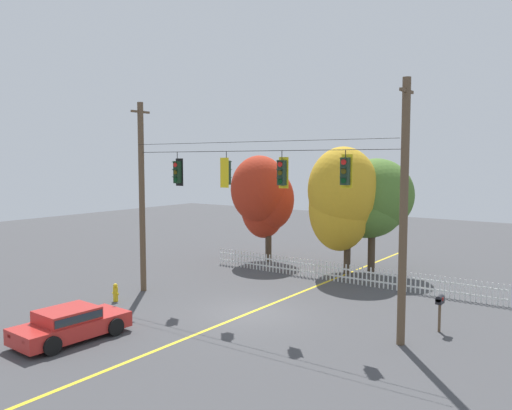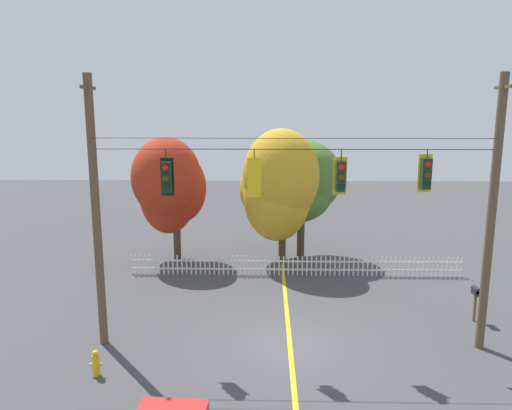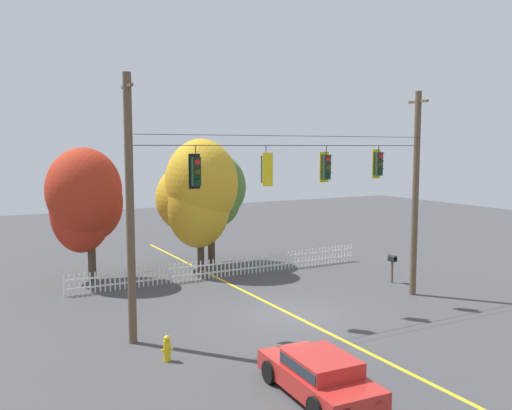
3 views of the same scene
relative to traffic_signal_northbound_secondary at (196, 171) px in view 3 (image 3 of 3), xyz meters
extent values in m
plane|color=#424244|center=(4.04, -0.01, -5.77)|extent=(80.00, 80.00, 0.00)
cube|color=gold|center=(4.04, -0.01, -5.77)|extent=(0.16, 36.00, 0.01)
cylinder|color=brown|center=(-2.36, -0.01, -1.26)|extent=(0.28, 0.28, 9.03)
cylinder|color=brown|center=(10.44, -0.01, -1.26)|extent=(0.28, 0.28, 9.03)
cube|color=brown|center=(-2.36, -0.01, 2.81)|extent=(0.10, 1.10, 0.10)
cube|color=brown|center=(10.44, -0.01, 2.81)|extent=(0.10, 1.10, 0.10)
cylinder|color=black|center=(4.04, -0.01, 0.90)|extent=(12.60, 0.02, 0.02)
cylinder|color=black|center=(4.04, -0.26, 1.26)|extent=(12.60, 0.02, 0.02)
cylinder|color=black|center=(0.00, -0.01, 0.70)|extent=(0.03, 0.03, 0.41)
cube|color=black|center=(0.00, 0.12, 0.00)|extent=(0.43, 0.02, 1.24)
cube|color=black|center=(0.00, -0.01, 0.00)|extent=(0.30, 0.24, 1.00)
cylinder|color=red|center=(0.00, -0.14, 0.33)|extent=(0.20, 0.03, 0.20)
cube|color=black|center=(0.00, -0.19, 0.44)|extent=(0.22, 0.12, 0.06)
cylinder|color=#463B09|center=(0.00, -0.14, 0.00)|extent=(0.20, 0.03, 0.20)
cube|color=black|center=(0.00, -0.19, 0.11)|extent=(0.22, 0.12, 0.06)
cylinder|color=#073513|center=(0.00, -0.14, -0.34)|extent=(0.20, 0.03, 0.20)
cube|color=black|center=(0.00, -0.19, -0.22)|extent=(0.22, 0.12, 0.06)
cylinder|color=black|center=(2.82, -0.01, 0.71)|extent=(0.03, 0.03, 0.39)
cube|color=yellow|center=(2.82, -0.14, 0.01)|extent=(0.43, 0.02, 1.25)
cube|color=#1E3323|center=(2.82, -0.01, 0.01)|extent=(0.30, 0.24, 1.01)
cylinder|color=red|center=(2.82, 0.13, 0.35)|extent=(0.20, 0.03, 0.20)
cube|color=#1E3323|center=(2.82, 0.17, 0.46)|extent=(0.22, 0.12, 0.06)
cylinder|color=#463B09|center=(2.82, 0.13, 0.01)|extent=(0.20, 0.03, 0.20)
cube|color=#1E3323|center=(2.82, 0.17, 0.13)|extent=(0.22, 0.12, 0.06)
cylinder|color=#073513|center=(2.82, 0.13, -0.32)|extent=(0.20, 0.03, 0.20)
cube|color=#1E3323|center=(2.82, 0.17, -0.21)|extent=(0.22, 0.12, 0.06)
cylinder|color=black|center=(5.58, -0.01, 0.72)|extent=(0.03, 0.03, 0.37)
cube|color=yellow|center=(5.58, 0.12, 0.05)|extent=(0.43, 0.02, 1.22)
cube|color=#1E3323|center=(5.58, -0.01, 0.05)|extent=(0.30, 0.24, 0.98)
cylinder|color=red|center=(5.58, -0.14, 0.37)|extent=(0.20, 0.03, 0.20)
cube|color=#1E3323|center=(5.58, -0.19, 0.49)|extent=(0.22, 0.12, 0.06)
cylinder|color=#463B09|center=(5.58, -0.14, 0.05)|extent=(0.20, 0.03, 0.20)
cube|color=#1E3323|center=(5.58, -0.19, 0.16)|extent=(0.22, 0.12, 0.06)
cylinder|color=#073513|center=(5.58, -0.14, -0.28)|extent=(0.20, 0.03, 0.20)
cube|color=#1E3323|center=(5.58, -0.19, -0.16)|extent=(0.22, 0.12, 0.06)
cylinder|color=black|center=(8.27, -0.01, 0.77)|extent=(0.03, 0.03, 0.27)
cube|color=yellow|center=(8.27, 0.12, 0.14)|extent=(0.43, 0.02, 1.22)
cube|color=#1E3323|center=(8.27, -0.01, 0.14)|extent=(0.30, 0.24, 0.98)
cylinder|color=red|center=(8.27, -0.14, 0.46)|extent=(0.20, 0.03, 0.20)
cube|color=#1E3323|center=(8.27, -0.19, 0.58)|extent=(0.22, 0.12, 0.06)
cylinder|color=#463B09|center=(8.27, -0.14, 0.14)|extent=(0.20, 0.03, 0.20)
cube|color=#1E3323|center=(8.27, -0.19, 0.25)|extent=(0.22, 0.12, 0.06)
cylinder|color=#073513|center=(8.27, -0.14, -0.19)|extent=(0.20, 0.03, 0.20)
cube|color=#1E3323|center=(8.27, -0.19, -0.08)|extent=(0.22, 0.12, 0.06)
cube|color=white|center=(-3.40, 7.11, -5.28)|extent=(0.06, 0.04, 0.98)
cube|color=white|center=(-3.17, 7.11, -5.28)|extent=(0.06, 0.04, 0.98)
cube|color=white|center=(-2.95, 7.11, -5.28)|extent=(0.06, 0.04, 0.98)
cube|color=white|center=(-2.72, 7.11, -5.28)|extent=(0.06, 0.04, 0.98)
cube|color=white|center=(-2.50, 7.11, -5.28)|extent=(0.06, 0.04, 0.98)
cube|color=white|center=(-2.27, 7.11, -5.28)|extent=(0.06, 0.04, 0.98)
cube|color=white|center=(-2.05, 7.11, -5.28)|extent=(0.06, 0.04, 0.98)
cube|color=white|center=(-1.82, 7.11, -5.28)|extent=(0.06, 0.04, 0.98)
cube|color=white|center=(-1.60, 7.11, -5.28)|extent=(0.06, 0.04, 0.98)
cube|color=white|center=(-1.37, 7.11, -5.28)|extent=(0.06, 0.04, 0.98)
cube|color=white|center=(-1.14, 7.11, -5.28)|extent=(0.06, 0.04, 0.98)
cube|color=white|center=(-0.92, 7.11, -5.28)|extent=(0.06, 0.04, 0.98)
cube|color=white|center=(-0.69, 7.11, -5.28)|extent=(0.06, 0.04, 0.98)
cube|color=white|center=(-0.47, 7.11, -5.28)|extent=(0.06, 0.04, 0.98)
cube|color=white|center=(-0.24, 7.11, -5.28)|extent=(0.06, 0.04, 0.98)
cube|color=white|center=(-0.02, 7.11, -5.28)|extent=(0.06, 0.04, 0.98)
cube|color=white|center=(0.21, 7.11, -5.28)|extent=(0.06, 0.04, 0.98)
cube|color=white|center=(0.44, 7.11, -5.28)|extent=(0.06, 0.04, 0.98)
cube|color=white|center=(0.66, 7.11, -5.28)|extent=(0.06, 0.04, 0.98)
cube|color=white|center=(0.89, 7.11, -5.28)|extent=(0.06, 0.04, 0.98)
cube|color=white|center=(1.11, 7.11, -5.28)|extent=(0.06, 0.04, 0.98)
cube|color=white|center=(1.34, 7.11, -5.28)|extent=(0.06, 0.04, 0.98)
cube|color=white|center=(1.56, 7.11, -5.28)|extent=(0.06, 0.04, 0.98)
cube|color=white|center=(1.79, 7.11, -5.28)|extent=(0.06, 0.04, 0.98)
cube|color=white|center=(2.02, 7.11, -5.28)|extent=(0.06, 0.04, 0.98)
cube|color=white|center=(2.24, 7.11, -5.28)|extent=(0.06, 0.04, 0.98)
cube|color=white|center=(2.47, 7.11, -5.28)|extent=(0.06, 0.04, 0.98)
cube|color=white|center=(2.69, 7.11, -5.28)|extent=(0.06, 0.04, 0.98)
cube|color=white|center=(2.92, 7.11, -5.28)|extent=(0.06, 0.04, 0.98)
cube|color=white|center=(3.14, 7.11, -5.28)|extent=(0.06, 0.04, 0.98)
cube|color=white|center=(3.37, 7.11, -5.28)|extent=(0.06, 0.04, 0.98)
cube|color=white|center=(3.60, 7.11, -5.28)|extent=(0.06, 0.04, 0.98)
cube|color=white|center=(3.82, 7.11, -5.28)|extent=(0.06, 0.04, 0.98)
cube|color=white|center=(4.05, 7.11, -5.28)|extent=(0.06, 0.04, 0.98)
cube|color=white|center=(4.27, 7.11, -5.28)|extent=(0.06, 0.04, 0.98)
cube|color=white|center=(4.50, 7.11, -5.28)|extent=(0.06, 0.04, 0.98)
cube|color=white|center=(4.72, 7.11, -5.28)|extent=(0.06, 0.04, 0.98)
cube|color=white|center=(4.95, 7.11, -5.28)|extent=(0.06, 0.04, 0.98)
cube|color=white|center=(5.18, 7.11, -5.28)|extent=(0.06, 0.04, 0.98)
cube|color=white|center=(5.40, 7.11, -5.28)|extent=(0.06, 0.04, 0.98)
cube|color=white|center=(5.63, 7.11, -5.28)|extent=(0.06, 0.04, 0.98)
cube|color=white|center=(5.85, 7.11, -5.28)|extent=(0.06, 0.04, 0.98)
cube|color=white|center=(6.08, 7.11, -5.28)|extent=(0.06, 0.04, 0.98)
cube|color=white|center=(6.30, 7.11, -5.28)|extent=(0.06, 0.04, 0.98)
cube|color=white|center=(6.53, 7.11, -5.28)|extent=(0.06, 0.04, 0.98)
cube|color=white|center=(6.75, 7.11, -5.28)|extent=(0.06, 0.04, 0.98)
cube|color=white|center=(6.98, 7.11, -5.28)|extent=(0.06, 0.04, 0.98)
cube|color=white|center=(7.21, 7.11, -5.28)|extent=(0.06, 0.04, 0.98)
cube|color=white|center=(7.43, 7.11, -5.28)|extent=(0.06, 0.04, 0.98)
cube|color=white|center=(7.66, 7.11, -5.28)|extent=(0.06, 0.04, 0.98)
cube|color=white|center=(7.88, 7.11, -5.28)|extent=(0.06, 0.04, 0.98)
cube|color=white|center=(8.11, 7.11, -5.28)|extent=(0.06, 0.04, 0.98)
cube|color=white|center=(8.33, 7.11, -5.28)|extent=(0.06, 0.04, 0.98)
cube|color=white|center=(8.56, 7.11, -5.28)|extent=(0.06, 0.04, 0.98)
cube|color=white|center=(8.79, 7.11, -5.28)|extent=(0.06, 0.04, 0.98)
cube|color=white|center=(9.01, 7.11, -5.28)|extent=(0.06, 0.04, 0.98)
cube|color=white|center=(9.24, 7.11, -5.28)|extent=(0.06, 0.04, 0.98)
cube|color=white|center=(9.46, 7.11, -5.28)|extent=(0.06, 0.04, 0.98)
cube|color=white|center=(9.69, 7.11, -5.28)|extent=(0.06, 0.04, 0.98)
cube|color=white|center=(9.91, 7.11, -5.28)|extent=(0.06, 0.04, 0.98)
cube|color=white|center=(10.14, 7.11, -5.28)|extent=(0.06, 0.04, 0.98)
cube|color=white|center=(10.37, 7.11, -5.28)|extent=(0.06, 0.04, 0.98)
cube|color=white|center=(10.59, 7.11, -5.28)|extent=(0.06, 0.04, 0.98)
cube|color=white|center=(10.82, 7.11, -5.28)|extent=(0.06, 0.04, 0.98)
cube|color=white|center=(11.04, 7.11, -5.28)|extent=(0.06, 0.04, 0.98)
cube|color=white|center=(11.27, 7.11, -5.28)|extent=(0.06, 0.04, 0.98)
cube|color=white|center=(11.49, 7.11, -5.28)|extent=(0.06, 0.04, 0.98)
cube|color=white|center=(11.72, 7.11, -5.28)|extent=(0.06, 0.04, 0.98)
cube|color=white|center=(11.95, 7.11, -5.28)|extent=(0.06, 0.04, 0.98)
cube|color=white|center=(12.17, 7.11, -5.28)|extent=(0.06, 0.04, 0.98)
cube|color=white|center=(12.40, 7.11, -5.28)|extent=(0.06, 0.04, 0.98)
cube|color=white|center=(12.62, 7.11, -5.28)|extent=(0.06, 0.04, 0.98)
cube|color=white|center=(4.61, 7.14, -5.48)|extent=(16.02, 0.03, 0.08)
cube|color=white|center=(4.61, 7.14, -5.06)|extent=(16.02, 0.03, 0.08)
cylinder|color=#473828|center=(-1.62, 9.68, -4.62)|extent=(0.39, 0.39, 2.30)
ellipsoid|color=#B22D19|center=(-2.05, 9.73, -2.22)|extent=(3.01, 2.59, 4.25)
ellipsoid|color=#B22D19|center=(-1.51, 9.75, -1.88)|extent=(3.03, 2.69, 3.82)
ellipsoid|color=#B22D19|center=(-1.99, 9.22, -1.25)|extent=(3.61, 3.44, 4.17)
cylinder|color=#473828|center=(4.02, 9.16, -4.64)|extent=(0.38, 0.38, 2.25)
ellipsoid|color=gold|center=(3.73, 8.73, -2.09)|extent=(3.42, 3.19, 4.70)
ellipsoid|color=gold|center=(3.84, 9.59, -1.88)|extent=(4.14, 4.03, 3.92)
ellipsoid|color=gold|center=(3.92, 8.73, -1.08)|extent=(3.86, 3.70, 4.72)
cylinder|color=#473828|center=(5.06, 10.08, -4.39)|extent=(0.40, 0.40, 2.75)
ellipsoid|color=#4C752D|center=(4.63, 10.12, -2.29)|extent=(4.11, 3.50, 3.02)
ellipsoid|color=#4C752D|center=(5.12, 10.45, -1.40)|extent=(4.18, 3.92, 4.08)
cube|color=red|center=(0.86, -6.29, -5.32)|extent=(1.89, 4.05, 0.55)
cube|color=red|center=(0.85, -6.44, -4.83)|extent=(1.58, 1.98, 0.42)
cube|color=#232D38|center=(0.85, -6.44, -4.83)|extent=(1.61, 1.90, 0.27)
cylinder|color=black|center=(0.08, -5.02, -5.45)|extent=(0.21, 0.65, 0.64)
cylinder|color=black|center=(1.77, -5.11, -5.45)|extent=(0.21, 0.65, 0.64)
cylinder|color=black|center=(-0.05, -7.48, -5.45)|extent=(0.21, 0.65, 0.64)
cylinder|color=black|center=(1.64, -7.57, -5.45)|extent=(0.21, 0.65, 0.64)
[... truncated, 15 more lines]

